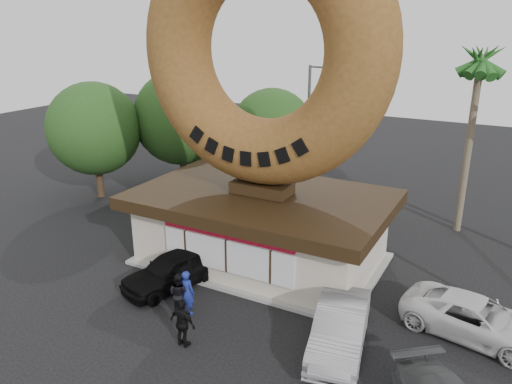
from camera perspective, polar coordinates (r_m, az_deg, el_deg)
The scene contains 14 objects.
ground at distance 18.98m, azimuth -8.09°, elevation -14.95°, with size 90.00×90.00×0.00m, color black.
donut_shop at distance 22.61m, azimuth 0.64°, elevation -3.80°, with size 11.20×7.20×3.80m.
giant_donut at distance 20.87m, azimuth 0.74°, elevation 15.79°, with size 11.12×11.12×2.83m, color brown.
tree_west at distance 32.41m, azimuth -8.59°, elevation 8.38°, with size 6.00×6.00×7.65m.
tree_mid at distance 31.36m, azimuth 1.85°, elevation 7.07°, with size 5.20×5.20×6.63m.
tree_far at distance 31.82m, azimuth -18.01°, elevation 6.89°, with size 5.60×5.60×7.14m.
palm_near at distance 26.64m, azimuth 24.22°, elevation 12.86°, with size 2.60×2.60×9.75m.
street_lamp at distance 31.30m, azimuth 6.23°, elevation 7.81°, with size 2.11×0.20×8.00m.
person_left at distance 19.23m, azimuth -7.91°, elevation -11.30°, with size 0.65×0.43×1.79m, color navy.
person_center at distance 19.30m, azimuth -8.80°, elevation -11.43°, with size 0.81×0.63×1.67m, color black.
person_right at distance 17.55m, azimuth -8.38°, elevation -14.63°, with size 1.04×0.43×1.77m, color black.
car_black at distance 21.21m, azimuth -9.48°, elevation -8.74°, with size 1.78×4.42×1.51m, color black.
car_silver at distance 17.58m, azimuth 9.57°, elevation -15.05°, with size 1.64×4.71×1.55m, color #959499.
car_white at distance 19.52m, azimuth 23.86°, elevation -13.10°, with size 2.33×5.04×1.40m, color silver.
Camera 1 is at (9.64, -12.47, 10.59)m, focal length 35.00 mm.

